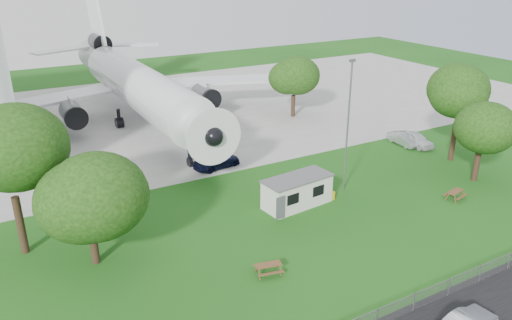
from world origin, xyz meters
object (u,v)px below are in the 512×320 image
airliner (136,83)px  picnic_west (268,274)px  site_cabin (297,191)px  picnic_east (454,199)px

airliner → picnic_west: size_ratio=26.52×
airliner → site_cabin: 30.72m
airliner → site_cabin: (4.73, -30.09, -3.96)m
picnic_east → picnic_west: bearing=169.3°
picnic_west → airliner: bearing=98.2°
picnic_west → site_cabin: bearing=57.9°
site_cabin → picnic_east: size_ratio=3.82×
airliner → picnic_east: 40.49m
picnic_west → picnic_east: (20.37, 1.63, 0.00)m
airliner → site_cabin: bearing=-81.1°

